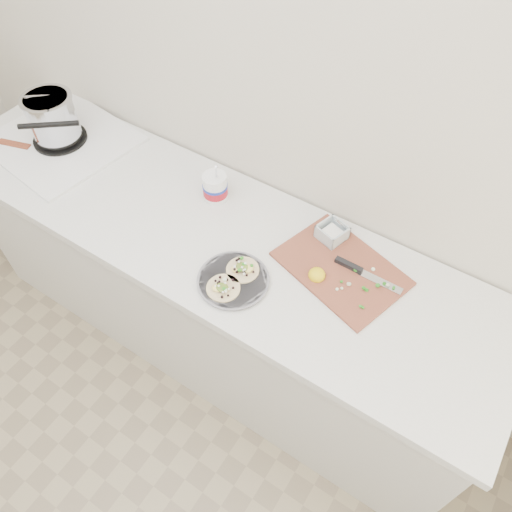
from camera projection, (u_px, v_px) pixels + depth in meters
The scene contains 6 objects.
counter at pixel (212, 289), 2.28m from camera, with size 2.44×0.66×0.90m.
stove at pixel (55, 125), 2.16m from camera, with size 0.64×0.60×0.27m.
taco_plate at pixel (233, 279), 1.74m from camera, with size 0.26×0.26×0.04m.
tub at pixel (215, 186), 1.96m from camera, with size 0.10×0.10×0.22m.
cutboard at pixel (342, 264), 1.78m from camera, with size 0.50×0.41×0.07m.
bacon_plate at pixel (15, 146), 2.21m from camera, with size 0.24×0.24×0.02m.
Camera 1 is at (0.88, 0.44, 2.32)m, focal length 35.00 mm.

